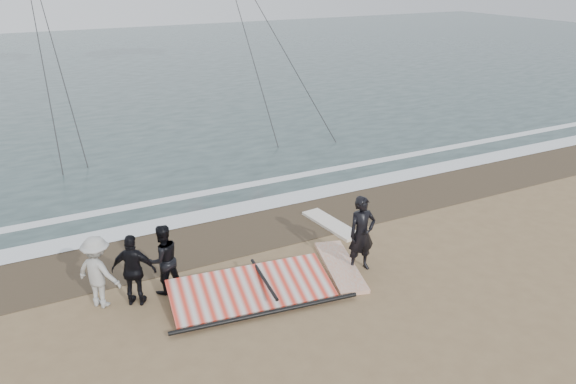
% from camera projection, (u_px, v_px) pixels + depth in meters
% --- Properties ---
extents(ground, '(120.00, 120.00, 0.00)m').
position_uv_depth(ground, '(362.00, 301.00, 12.54)').
color(ground, '#8C704C').
rests_on(ground, ground).
extents(sea, '(120.00, 54.00, 0.02)m').
position_uv_depth(sea, '(95.00, 70.00, 39.60)').
color(sea, '#233838').
rests_on(sea, ground).
extents(wet_sand, '(120.00, 2.80, 0.01)m').
position_uv_depth(wet_sand, '(273.00, 224.00, 16.23)').
color(wet_sand, '#4C3D2B').
rests_on(wet_sand, ground).
extents(foam_near, '(120.00, 0.90, 0.01)m').
position_uv_depth(foam_near, '(253.00, 206.00, 17.37)').
color(foam_near, white).
rests_on(foam_near, sea).
extents(foam_far, '(120.00, 0.45, 0.01)m').
position_uv_depth(foam_far, '(232.00, 188.00, 18.77)').
color(foam_far, white).
rests_on(foam_far, sea).
extents(man_main, '(0.73, 0.52, 1.91)m').
position_uv_depth(man_main, '(362.00, 234.00, 13.51)').
color(man_main, black).
rests_on(man_main, ground).
extents(board_white, '(1.39, 2.61, 0.10)m').
position_uv_depth(board_white, '(340.00, 266.00, 13.87)').
color(board_white, silver).
rests_on(board_white, ground).
extents(board_cream, '(0.77, 2.20, 0.09)m').
position_uv_depth(board_cream, '(331.00, 224.00, 16.11)').
color(board_cream, white).
rests_on(board_cream, ground).
extents(trio_cluster, '(2.43, 1.33, 1.67)m').
position_uv_depth(trio_cluster, '(129.00, 267.00, 12.27)').
color(trio_cluster, black).
rests_on(trio_cluster, ground).
extents(sail_rig, '(4.16, 2.14, 0.49)m').
position_uv_depth(sail_rig, '(247.00, 290.00, 12.61)').
color(sail_rig, black).
rests_on(sail_rig, ground).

